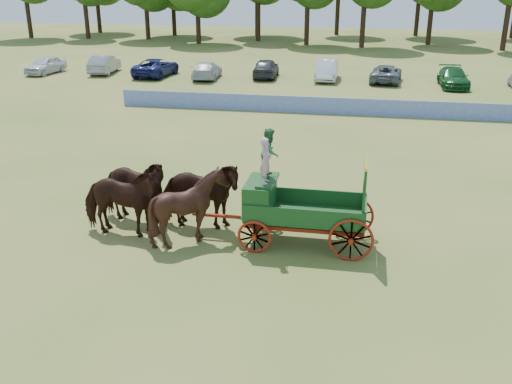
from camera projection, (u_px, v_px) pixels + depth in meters
name	position (u px, v px, depth m)	size (l,w,h in m)	color
ground	(300.00, 233.00, 19.44)	(160.00, 160.00, 0.00)	olive
horse_lead_left	(120.00, 202.00, 18.84)	(1.32, 2.91, 2.45)	#33150E
horse_lead_right	(133.00, 190.00, 19.85)	(1.32, 2.91, 2.45)	#33150E
horse_wheel_left	(190.00, 207.00, 18.42)	(1.98, 2.23, 2.46)	#33150E
horse_wheel_right	(199.00, 195.00, 19.43)	(1.32, 2.91, 2.45)	#33150E
farm_dray	(283.00, 195.00, 18.29)	(6.00, 2.00, 3.72)	maroon
sponsor_banner	(318.00, 105.00, 35.94)	(26.00, 0.08, 1.05)	#1E3EA7
parked_cars	(371.00, 73.00, 46.04)	(57.20, 7.01, 1.63)	silver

